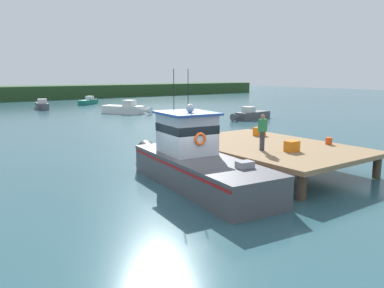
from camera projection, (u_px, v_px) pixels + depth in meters
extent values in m
plane|color=#2D5660|center=(189.00, 184.00, 16.34)|extent=(200.00, 200.00, 0.00)
cylinder|color=#4C3D2D|center=(302.00, 187.00, 14.26)|extent=(0.36, 0.36, 1.00)
cylinder|color=#4C3D2D|center=(377.00, 167.00, 17.26)|extent=(0.36, 0.36, 1.00)
cylinder|color=#4C3D2D|center=(178.00, 151.00, 20.79)|extent=(0.36, 0.36, 1.00)
cylinder|color=#4C3D2D|center=(248.00, 141.00, 23.79)|extent=(0.36, 0.36, 1.00)
cube|color=#937551|center=(269.00, 146.00, 18.92)|extent=(6.00, 9.00, 0.20)
cube|color=#4C4C51|center=(201.00, 174.00, 15.89)|extent=(3.37, 8.23, 1.10)
cone|color=#4C4C51|center=(152.00, 153.00, 20.08)|extent=(1.29, 1.91, 1.10)
cube|color=#A31919|center=(201.00, 163.00, 15.80)|extent=(3.37, 8.07, 0.12)
cube|color=#4C4C51|center=(201.00, 159.00, 15.78)|extent=(3.41, 8.23, 0.12)
cube|color=silver|center=(187.00, 135.00, 16.65)|extent=(2.13, 2.40, 1.80)
cube|color=black|center=(187.00, 128.00, 16.60)|extent=(2.15, 2.42, 0.36)
cube|color=#2D56A8|center=(187.00, 113.00, 16.48)|extent=(2.40, 2.72, 0.10)
sphere|color=white|center=(190.00, 108.00, 16.18)|extent=(0.36, 0.36, 0.36)
cylinder|color=black|center=(174.00, 90.00, 16.57)|extent=(0.03, 0.03, 1.80)
cylinder|color=black|center=(188.00, 90.00, 16.91)|extent=(0.03, 0.03, 1.80)
cube|color=#939399|center=(245.00, 166.00, 14.14)|extent=(0.64, 0.50, 0.36)
torus|color=orange|center=(233.00, 176.00, 13.19)|extent=(0.62, 0.62, 0.12)
torus|color=#EA5119|center=(200.00, 139.00, 15.68)|extent=(0.55, 0.16, 0.54)
cube|color=orange|center=(292.00, 146.00, 17.18)|extent=(0.61, 0.45, 0.47)
cube|color=orange|center=(259.00, 131.00, 21.60)|extent=(0.61, 0.45, 0.46)
cube|color=orange|center=(192.00, 136.00, 20.26)|extent=(0.64, 0.50, 0.34)
cylinder|color=#E04C19|center=(329.00, 141.00, 18.90)|extent=(0.32, 0.32, 0.34)
cylinder|color=#383842|center=(262.00, 141.00, 17.36)|extent=(0.22, 0.22, 0.86)
cube|color=#287F47|center=(263.00, 125.00, 17.24)|extent=(0.36, 0.22, 0.56)
sphere|color=#9E7051|center=(263.00, 117.00, 17.17)|extent=(0.20, 0.20, 0.20)
cube|color=#4C4C51|center=(253.00, 115.00, 39.93)|extent=(4.24, 1.75, 0.75)
cone|color=#4C4C51|center=(236.00, 117.00, 38.23)|extent=(1.10, 0.86, 0.75)
cube|color=silver|center=(248.00, 109.00, 39.33)|extent=(1.14, 1.15, 0.56)
cube|color=#196B5B|center=(88.00, 102.00, 58.67)|extent=(3.71, 3.51, 0.71)
cone|color=#196B5B|center=(95.00, 101.00, 61.00)|extent=(1.19, 1.17, 0.71)
cube|color=silver|center=(90.00, 98.00, 59.21)|extent=(1.38, 1.38, 0.53)
cube|color=white|center=(123.00, 110.00, 45.48)|extent=(4.00, 5.02, 0.90)
cone|color=white|center=(146.00, 110.00, 44.36)|extent=(1.43, 1.53, 0.90)
cube|color=silver|center=(129.00, 103.00, 45.03)|extent=(1.73, 1.72, 0.68)
cube|color=#4C4C51|center=(42.00, 106.00, 51.63)|extent=(2.02, 4.38, 0.77)
cone|color=#4C4C51|center=(44.00, 107.00, 49.31)|extent=(0.93, 1.17, 0.77)
cube|color=silver|center=(42.00, 101.00, 50.86)|extent=(1.23, 1.22, 0.57)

